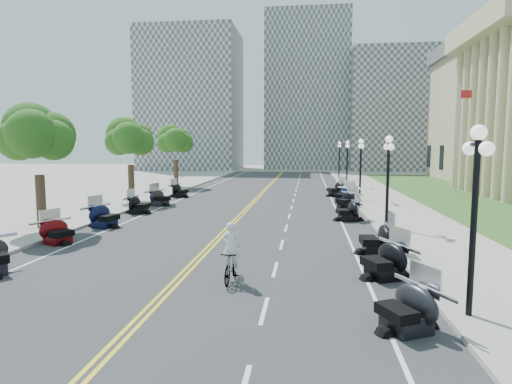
{
  "coord_description": "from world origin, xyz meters",
  "views": [
    {
      "loc": [
        4.35,
        -19.4,
        4.58
      ],
      "look_at": [
        1.51,
        4.04,
        2.0
      ],
      "focal_mm": 30.0,
      "sensor_mm": 36.0,
      "label": 1
    }
  ],
  "objects_px": {
    "motorcycle_n_3": "(407,305)",
    "cyclist_rider": "(231,225)",
    "bicycle": "(231,266)",
    "flagpole": "(458,141)"
  },
  "relations": [
    {
      "from": "motorcycle_n_3",
      "to": "cyclist_rider",
      "type": "bearing_deg",
      "value": -150.75
    },
    {
      "from": "motorcycle_n_3",
      "to": "bicycle",
      "type": "relative_size",
      "value": 1.03
    },
    {
      "from": "flagpole",
      "to": "motorcycle_n_3",
      "type": "bearing_deg",
      "value": -109.91
    },
    {
      "from": "cyclist_rider",
      "to": "flagpole",
      "type": "bearing_deg",
      "value": -120.34
    },
    {
      "from": "bicycle",
      "to": "cyclist_rider",
      "type": "relative_size",
      "value": 1.07
    },
    {
      "from": "bicycle",
      "to": "cyclist_rider",
      "type": "xyz_separation_m",
      "value": [
        0.0,
        0.0,
        1.4
      ]
    },
    {
      "from": "bicycle",
      "to": "flagpole",
      "type": "bearing_deg",
      "value": 62.28
    },
    {
      "from": "flagpole",
      "to": "motorcycle_n_3",
      "type": "relative_size",
      "value": 5.32
    },
    {
      "from": "flagpole",
      "to": "cyclist_rider",
      "type": "xyz_separation_m",
      "value": [
        -16.16,
        -27.61,
        -3.05
      ]
    },
    {
      "from": "flagpole",
      "to": "motorcycle_n_3",
      "type": "distance_m",
      "value": 33.13
    }
  ]
}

